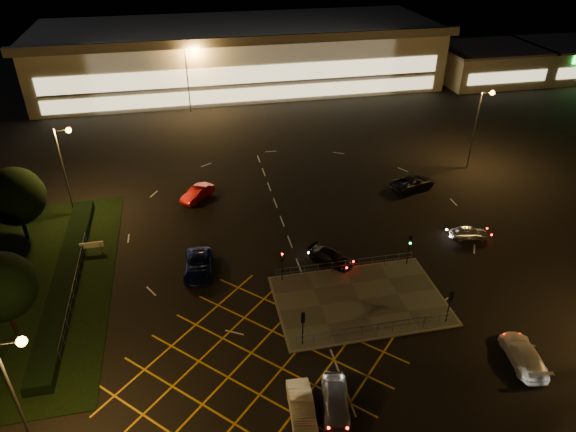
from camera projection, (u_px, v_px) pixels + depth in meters
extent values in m
plane|color=black|center=(331.00, 289.00, 45.43)|extent=(180.00, 180.00, 0.00)
cube|color=#4C4944|center=(360.00, 300.00, 44.08)|extent=(14.00, 9.00, 0.12)
cube|color=black|center=(8.00, 288.00, 45.50)|extent=(18.00, 30.00, 0.08)
cube|color=black|center=(67.00, 277.00, 46.13)|extent=(2.00, 26.00, 1.00)
cube|color=beige|center=(239.00, 56.00, 94.51)|extent=(70.00, 25.00, 10.00)
cube|color=slate|center=(238.00, 27.00, 91.79)|extent=(72.00, 26.50, 0.60)
cube|color=#FFEAA5|center=(249.00, 75.00, 84.05)|extent=(66.00, 0.20, 3.00)
cube|color=#FFEAA5|center=(250.00, 94.00, 85.72)|extent=(66.00, 0.20, 2.20)
cube|color=beige|center=(487.00, 65.00, 96.95)|extent=(18.00, 14.00, 6.00)
cube|color=slate|center=(491.00, 48.00, 95.30)|extent=(18.80, 14.80, 0.40)
cube|color=#FFEAA5|center=(508.00, 77.00, 91.28)|extent=(15.30, 0.20, 2.00)
cube|color=beige|center=(562.00, 60.00, 99.76)|extent=(14.00, 14.00, 6.00)
cube|color=slate|center=(566.00, 43.00, 98.11)|extent=(14.80, 14.80, 0.40)
cylinder|color=slate|center=(18.00, 406.00, 28.95)|extent=(0.20, 0.20, 10.00)
cylinder|color=slate|center=(7.00, 343.00, 26.56)|extent=(1.40, 0.12, 0.12)
sphere|color=orange|center=(22.00, 341.00, 26.70)|extent=(0.56, 0.56, 0.56)
cylinder|color=slate|center=(65.00, 174.00, 53.61)|extent=(0.20, 0.20, 10.00)
cylinder|color=slate|center=(61.00, 130.00, 51.22)|extent=(1.40, 0.12, 0.12)
sphere|color=orange|center=(68.00, 130.00, 51.37)|extent=(0.56, 0.56, 0.56)
cylinder|color=slate|center=(474.00, 131.00, 63.70)|extent=(0.20, 0.20, 10.00)
cylinder|color=slate|center=(487.00, 93.00, 61.31)|extent=(1.40, 0.12, 0.12)
sphere|color=orange|center=(492.00, 93.00, 61.45)|extent=(0.56, 0.56, 0.56)
cylinder|color=slate|center=(188.00, 82.00, 81.08)|extent=(0.20, 0.20, 10.00)
cylinder|color=slate|center=(189.00, 50.00, 78.69)|extent=(1.40, 0.12, 0.12)
sphere|color=orange|center=(194.00, 51.00, 78.84)|extent=(0.56, 0.56, 0.56)
cylinder|color=slate|center=(418.00, 64.00, 89.76)|extent=(0.20, 0.20, 10.00)
cylinder|color=slate|center=(426.00, 36.00, 87.37)|extent=(1.40, 0.12, 0.12)
sphere|color=orange|center=(430.00, 36.00, 87.52)|extent=(0.56, 0.56, 0.56)
cylinder|color=black|center=(303.00, 329.00, 38.87)|extent=(0.10, 0.10, 3.00)
cube|color=black|center=(303.00, 318.00, 38.25)|extent=(0.28, 0.18, 0.90)
sphere|color=#19FF33|center=(303.00, 316.00, 38.35)|extent=(0.16, 0.16, 0.16)
cylinder|color=black|center=(449.00, 307.00, 40.98)|extent=(0.10, 0.10, 3.00)
cube|color=black|center=(451.00, 296.00, 40.35)|extent=(0.28, 0.18, 0.90)
sphere|color=#19FF33|center=(450.00, 295.00, 40.46)|extent=(0.16, 0.16, 0.16)
cylinder|color=black|center=(282.00, 267.00, 45.54)|extent=(0.10, 0.10, 3.00)
cube|color=black|center=(282.00, 256.00, 44.92)|extent=(0.28, 0.18, 0.90)
sphere|color=#FF0C0C|center=(282.00, 257.00, 44.81)|extent=(0.16, 0.16, 0.16)
cylinder|color=black|center=(408.00, 251.00, 47.65)|extent=(0.10, 0.10, 3.00)
cube|color=black|center=(410.00, 240.00, 47.02)|extent=(0.28, 0.18, 0.90)
sphere|color=#19FF33|center=(411.00, 241.00, 46.91)|extent=(0.16, 0.16, 0.16)
cylinder|color=black|center=(24.00, 227.00, 51.44)|extent=(0.36, 0.36, 2.88)
sphere|color=black|center=(15.00, 196.00, 49.60)|extent=(5.76, 5.76, 5.76)
cylinder|color=black|center=(12.00, 320.00, 40.16)|extent=(0.36, 0.36, 2.70)
sphere|color=black|center=(0.00, 287.00, 38.43)|extent=(5.40, 5.40, 5.40)
imported|color=silver|center=(336.00, 400.00, 34.40)|extent=(2.73, 4.78, 1.53)
imported|color=white|center=(302.00, 408.00, 33.90)|extent=(1.89, 4.60, 1.48)
imported|color=#0B1446|center=(198.00, 266.00, 47.11)|extent=(3.02, 5.69, 1.52)
imported|color=black|center=(331.00, 257.00, 48.42)|extent=(4.33, 4.49, 1.29)
imported|color=silver|center=(469.00, 233.00, 52.03)|extent=(3.99, 2.13, 1.29)
imported|color=maroon|center=(197.00, 193.00, 58.82)|extent=(4.27, 4.38, 1.50)
imported|color=black|center=(413.00, 183.00, 61.01)|extent=(6.11, 4.16, 1.55)
imported|color=beige|center=(524.00, 354.00, 37.88)|extent=(2.88, 5.41, 1.49)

